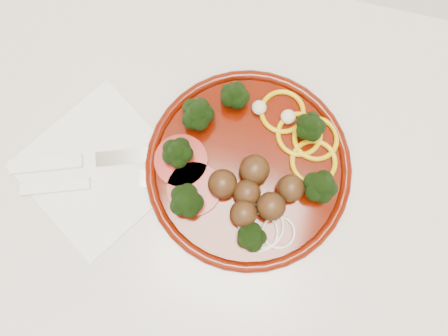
% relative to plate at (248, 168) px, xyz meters
% --- Properties ---
extents(counter, '(2.40, 0.60, 0.90)m').
position_rel_plate_xyz_m(counter, '(-0.05, -0.02, -0.47)').
color(counter, silver).
rests_on(counter, ground).
extents(plate, '(0.27, 0.27, 0.05)m').
position_rel_plate_xyz_m(plate, '(0.00, 0.00, 0.00)').
color(plate, '#470C01').
rests_on(plate, counter).
extents(napkin, '(0.24, 0.24, 0.00)m').
position_rel_plate_xyz_m(napkin, '(-0.19, -0.04, -0.01)').
color(napkin, white).
rests_on(napkin, counter).
extents(knife, '(0.23, 0.10, 0.01)m').
position_rel_plate_xyz_m(knife, '(-0.22, -0.04, -0.01)').
color(knife, silver).
rests_on(knife, napkin).
extents(fork, '(0.20, 0.09, 0.01)m').
position_rel_plate_xyz_m(fork, '(-0.21, -0.07, -0.01)').
color(fork, white).
rests_on(fork, napkin).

